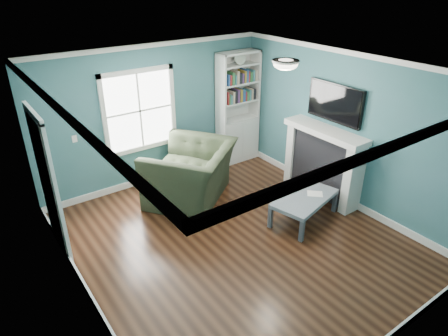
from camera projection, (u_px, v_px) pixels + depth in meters
floor at (236, 239)px, 6.13m from camera, size 5.00×5.00×0.00m
room_walls at (237, 145)px, 5.42m from camera, size 5.00×5.00×5.00m
trim at (237, 168)px, 5.58m from camera, size 4.50×5.00×2.60m
window at (140, 111)px, 7.13m from camera, size 1.40×0.06×1.50m
bookshelf at (237, 119)px, 8.31m from camera, size 0.90×0.35×2.31m
fireplace at (323, 163)px, 7.08m from camera, size 0.44×1.58×1.30m
tv at (335, 103)px, 6.65m from camera, size 0.06×1.10×0.65m
door at (48, 183)px, 5.51m from camera, size 0.12×0.98×2.17m
ceiling_fixture at (286, 64)px, 5.53m from camera, size 0.38×0.38×0.15m
light_switch at (75, 139)px, 6.62m from camera, size 0.08×0.01×0.12m
recliner at (190, 164)px, 6.98m from camera, size 1.81×1.70×1.33m
coffee_table at (305, 200)px, 6.48m from camera, size 1.28×0.90×0.42m
paper_sheet at (315, 194)px, 6.54m from camera, size 0.31×0.31×0.00m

